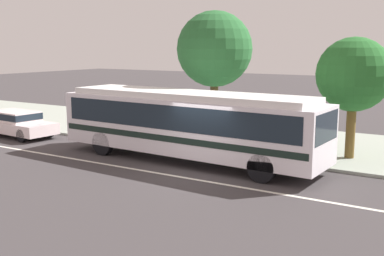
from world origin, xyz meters
name	(u,v)px	position (x,y,z in m)	size (l,w,h in m)	color
ground_plane	(201,173)	(0.00, 0.00, 0.00)	(120.00, 120.00, 0.00)	#3C3738
sidewalk_slab	(271,141)	(0.00, 6.69, 0.06)	(60.00, 8.00, 0.12)	#979E92
lane_stripe_center	(189,178)	(0.00, -0.80, 0.00)	(56.00, 0.16, 0.01)	silver
transit_bus	(188,121)	(-1.39, 1.34, 1.62)	(11.29, 3.00, 2.78)	white
sedan_behind_bus	(16,122)	(-11.70, 1.29, 0.72)	(4.63, 2.12, 1.29)	white
pedestrian_waiting_near_sign	(139,115)	(-6.30, 4.54, 1.11)	(0.46, 0.46, 1.68)	#363637
pedestrian_walking_along_curb	(328,134)	(3.38, 4.22, 1.11)	(0.35, 0.35, 1.70)	#3D2C3A
pedestrian_standing_by_tree	(261,131)	(0.94, 3.27, 1.14)	(0.38, 0.38, 1.74)	navy
street_tree_near_stop	(215,50)	(-2.16, 4.88, 4.40)	(3.47, 3.47, 6.04)	brown
street_tree_mid_block	(354,75)	(4.10, 4.82, 3.43)	(2.92, 2.92, 4.80)	brown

